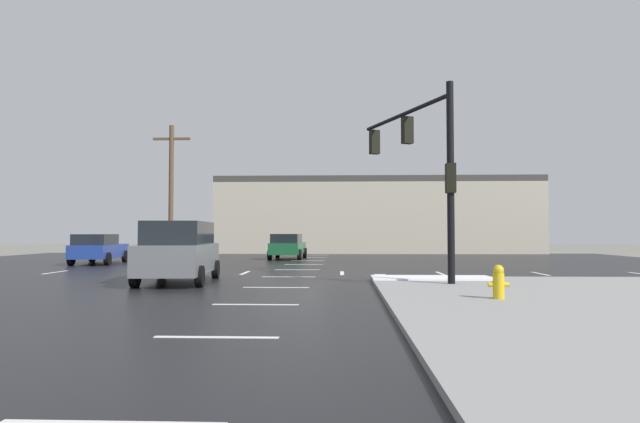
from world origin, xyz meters
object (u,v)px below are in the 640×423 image
at_px(suv_grey, 179,250).
at_px(sedan_blue, 99,248).
at_px(traffic_signal_mast, 422,155).
at_px(fire_hydrant, 499,282).
at_px(sedan_green, 288,246).
at_px(utility_pole_far, 171,190).

xyz_separation_m(suv_grey, sedan_blue, (-7.47, 10.61, -0.24)).
height_order(traffic_signal_mast, sedan_blue, traffic_signal_mast).
bearing_deg(fire_hydrant, sedan_blue, 136.38).
relative_size(traffic_signal_mast, suv_grey, 1.25).
bearing_deg(traffic_signal_mast, suv_grey, 69.74).
bearing_deg(sedan_blue, sedan_green, -64.53).
distance_m(sedan_green, sedan_blue, 11.10).
height_order(fire_hydrant, sedan_green, sedan_green).
relative_size(traffic_signal_mast, fire_hydrant, 7.77).
relative_size(sedan_green, sedan_blue, 0.98).
height_order(fire_hydrant, suv_grey, suv_grey).
distance_m(fire_hydrant, suv_grey, 10.48).
height_order(traffic_signal_mast, utility_pole_far, utility_pole_far).
distance_m(traffic_signal_mast, sedan_blue, 19.06).
bearing_deg(suv_grey, fire_hydrant, -124.16).
xyz_separation_m(fire_hydrant, sedan_blue, (-16.56, 15.78, 0.32)).
xyz_separation_m(sedan_green, utility_pole_far, (-6.64, -2.53, 3.36)).
distance_m(suv_grey, utility_pole_far, 14.91).
bearing_deg(utility_pole_far, sedan_blue, -131.52).
height_order(traffic_signal_mast, suv_grey, traffic_signal_mast).
bearing_deg(utility_pole_far, sedan_green, 20.85).
bearing_deg(traffic_signal_mast, utility_pole_far, 21.42).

